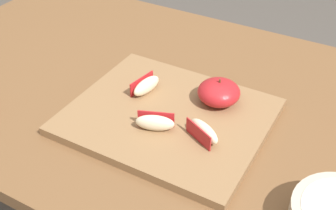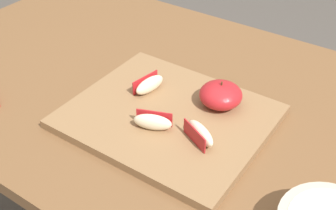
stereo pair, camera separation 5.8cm
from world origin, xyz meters
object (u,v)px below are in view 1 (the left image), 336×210
(apple_half_skin_up, at_px, (219,92))
(apple_wedge_front, at_px, (155,122))
(apple_wedge_near_knife, at_px, (204,131))
(cutting_board, at_px, (168,117))
(apple_wedge_middle, at_px, (146,86))

(apple_half_skin_up, bearing_deg, apple_wedge_front, -116.04)
(apple_wedge_near_knife, bearing_deg, apple_wedge_front, -166.73)
(cutting_board, bearing_deg, apple_wedge_front, -86.94)
(cutting_board, height_order, apple_wedge_near_knife, apple_wedge_near_knife)
(apple_wedge_near_knife, bearing_deg, apple_wedge_middle, 156.26)
(apple_wedge_near_knife, height_order, apple_wedge_front, same)
(cutting_board, relative_size, apple_wedge_near_knife, 4.99)
(cutting_board, xyz_separation_m, apple_half_skin_up, (0.07, 0.08, 0.03))
(cutting_board, xyz_separation_m, apple_wedge_middle, (-0.08, 0.04, 0.03))
(cutting_board, distance_m, apple_wedge_near_knife, 0.10)
(cutting_board, distance_m, apple_half_skin_up, 0.11)
(cutting_board, relative_size, apple_wedge_middle, 4.98)
(apple_wedge_front, bearing_deg, apple_half_skin_up, 63.96)
(apple_half_skin_up, bearing_deg, apple_wedge_near_knife, -79.23)
(apple_half_skin_up, distance_m, apple_wedge_middle, 0.15)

